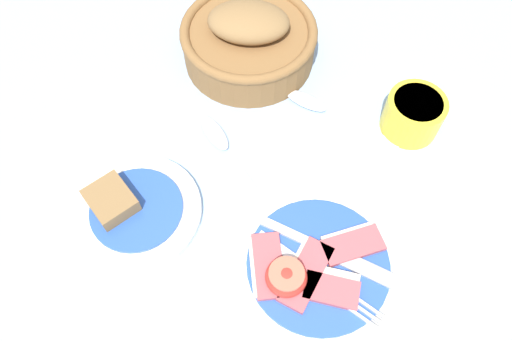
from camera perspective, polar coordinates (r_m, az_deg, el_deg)
ground_plane at (r=0.67m, az=-1.52°, el=-8.28°), size 3.00×3.00×0.00m
breakfast_plate at (r=0.65m, az=6.74°, el=-10.88°), size 0.25×0.25×0.04m
bread_plate at (r=0.70m, az=-13.85°, el=-4.36°), size 0.17×0.17×0.04m
sugar_cup at (r=0.77m, az=17.55°, el=6.21°), size 0.09×0.09×0.06m
bread_basket at (r=0.82m, az=-0.83°, el=14.76°), size 0.22×0.22×0.10m
teaspoon_by_saucer at (r=0.78m, az=7.49°, el=7.07°), size 0.19×0.05×0.01m
teaspoon_near_cup at (r=0.74m, az=-3.73°, el=2.79°), size 0.17×0.13×0.01m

